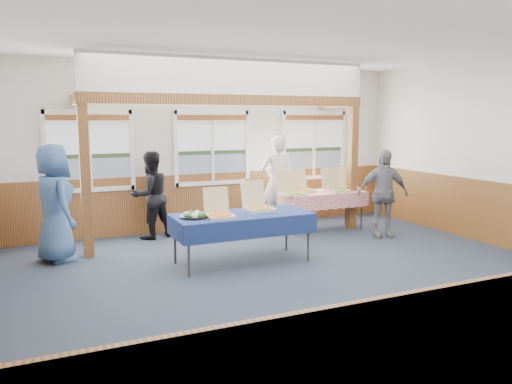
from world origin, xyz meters
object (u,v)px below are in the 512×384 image
Objects in this scene: woman_white at (277,182)px; man_blue at (54,203)px; table_left at (242,217)px; person_grey at (383,193)px; table_right at (323,195)px; woman_black at (150,195)px.

woman_white is 1.02× the size of man_blue.
table_left is 1.15× the size of woman_white.
person_grey is at bearing 136.93° from woman_white.
person_grey is (5.57, -0.76, -0.10)m from man_blue.
woman_white is at bearing 130.15° from table_right.
table_left is at bearing -161.35° from table_right.
woman_black is 0.99× the size of person_grey.
man_blue is (-4.14, -0.73, -0.02)m from woman_white.
woman_white reaches higher than table_right.
man_blue is at bearing 12.92° from woman_white.
woman_black reaches higher than table_right.
woman_white is (1.58, 1.98, 0.22)m from table_left.
woman_black is 1.87m from man_blue.
table_right is 0.94m from woman_white.
man_blue is 5.63m from person_grey.
table_right is (2.31, 1.43, -0.01)m from table_left.
woman_white reaches higher than man_blue.
table_right is at bearing -105.44° from man_blue.
woman_black is (-2.49, 0.15, -0.13)m from woman_white.
woman_black is 4.25m from person_grey.
woman_black reaches higher than table_left.
woman_black is 0.88× the size of man_blue.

